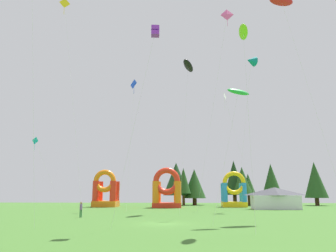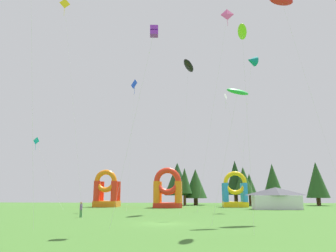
# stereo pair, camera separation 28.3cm
# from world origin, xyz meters

# --- Properties ---
(ground_plane) EXTENTS (120.00, 120.00, 0.00)m
(ground_plane) POSITION_xyz_m (0.00, 0.00, 0.00)
(ground_plane) COLOR #3D6B28
(kite_white_diamond) EXTENTS (5.28, 2.03, 19.60)m
(kite_white_diamond) POSITION_xyz_m (9.06, 24.43, 18.89)
(kite_white_diamond) COLOR white
(kite_white_diamond) RESTS_ON ground_plane
(kite_pink_diamond) EXTENTS (5.19, 5.19, 27.58)m
(kite_pink_diamond) POSITION_xyz_m (8.09, 10.86, 26.75)
(kite_pink_diamond) COLOR #EA599E
(kite_pink_diamond) RESTS_ON ground_plane
(kite_teal_delta) EXTENTS (3.63, 6.85, 25.75)m
(kite_teal_delta) POSITION_xyz_m (13.52, 22.26, 24.83)
(kite_teal_delta) COLOR #0C7F7A
(kite_teal_delta) RESTS_ON ground_plane
(kite_purple_box) EXTENTS (3.58, 0.75, 16.72)m
(kite_purple_box) POSITION_xyz_m (-0.37, -4.73, 16.24)
(kite_purple_box) COLOR purple
(kite_purple_box) RESTS_ON ground_plane
(kite_black_parafoil) EXTENTS (2.55, 7.48, 22.65)m
(kite_black_parafoil) POSITION_xyz_m (2.70, 16.49, 21.80)
(kite_black_parafoil) COLOR black
(kite_black_parafoil) RESTS_ON ground_plane
(kite_green_parafoil) EXTENTS (4.13, 2.05, 12.62)m
(kite_green_parafoil) POSITION_xyz_m (7.21, -0.33, 12.12)
(kite_green_parafoil) COLOR green
(kite_green_parafoil) RESTS_ON ground_plane
(kite_blue_diamond) EXTENTS (1.20, 4.84, 20.99)m
(kite_blue_diamond) POSITION_xyz_m (-6.25, 20.70, 20.24)
(kite_blue_diamond) COLOR blue
(kite_blue_diamond) RESTS_ON ground_plane
(kite_lime_parafoil) EXTENTS (1.16, 3.75, 16.35)m
(kite_lime_parafoil) POSITION_xyz_m (7.05, -5.03, 15.83)
(kite_lime_parafoil) COLOR #8CD826
(kite_lime_parafoil) RESTS_ON ground_plane
(kite_red_parafoil) EXTENTS (8.81, 4.75, 26.89)m
(kite_red_parafoil) POSITION_xyz_m (14.27, 6.77, 26.15)
(kite_red_parafoil) COLOR red
(kite_red_parafoil) RESTS_ON ground_plane
(kite_cyan_diamond) EXTENTS (5.08, 2.38, 11.70)m
(kite_cyan_diamond) POSITION_xyz_m (-23.09, 21.96, 11.14)
(kite_cyan_diamond) COLOR #19B7CC
(kite_cyan_diamond) RESTS_ON ground_plane
(kite_yellow_diamond) EXTENTS (4.84, 1.97, 26.94)m
(kite_yellow_diamond) POSITION_xyz_m (-13.13, 6.40, 26.07)
(kite_yellow_diamond) COLOR yellow
(kite_yellow_diamond) RESTS_ON ground_plane
(person_far_side) EXTENTS (0.41, 0.41, 1.71)m
(person_far_side) POSITION_xyz_m (-9.69, 6.68, 1.01)
(person_far_side) COLOR #33723F
(person_far_side) RESTS_ON ground_plane
(inflatable_red_slide) EXTENTS (4.63, 3.56, 6.78)m
(inflatable_red_slide) POSITION_xyz_m (11.43, 34.17, 2.58)
(inflatable_red_slide) COLOR yellow
(inflatable_red_slide) RESTS_ON ground_plane
(inflatable_yellow_castle) EXTENTS (5.26, 4.66, 7.31)m
(inflatable_yellow_castle) POSITION_xyz_m (-1.40, 31.01, 2.84)
(inflatable_yellow_castle) COLOR red
(inflatable_yellow_castle) RESTS_ON ground_plane
(inflatable_orange_dome) EXTENTS (4.62, 4.38, 7.14)m
(inflatable_orange_dome) POSITION_xyz_m (-13.61, 33.57, 2.72)
(inflatable_orange_dome) COLOR orange
(inflatable_orange_dome) RESTS_ON ground_plane
(festival_tent) EXTENTS (7.58, 3.41, 3.61)m
(festival_tent) POSITION_xyz_m (17.06, 26.00, 1.81)
(festival_tent) COLOR silver
(festival_tent) RESTS_ON ground_plane
(tree_row_0) EXTENTS (5.82, 5.82, 9.44)m
(tree_row_0) POSITION_xyz_m (-0.03, 43.42, 5.74)
(tree_row_0) COLOR #4C331E
(tree_row_0) RESTS_ON ground_plane
(tree_row_1) EXTENTS (3.24, 3.24, 8.13)m
(tree_row_1) POSITION_xyz_m (1.63, 42.04, 5.27)
(tree_row_1) COLOR #4C331E
(tree_row_1) RESTS_ON ground_plane
(tree_row_2) EXTENTS (5.08, 5.08, 8.01)m
(tree_row_2) POSITION_xyz_m (4.08, 44.12, 4.73)
(tree_row_2) COLOR #4C331E
(tree_row_2) RESTS_ON ground_plane
(tree_row_3) EXTENTS (4.54, 4.54, 9.77)m
(tree_row_3) POSITION_xyz_m (12.88, 43.03, 5.97)
(tree_row_3) COLOR #4C331E
(tree_row_3) RESTS_ON ground_plane
(tree_row_4) EXTENTS (4.27, 4.27, 8.15)m
(tree_row_4) POSITION_xyz_m (14.22, 40.54, 5.18)
(tree_row_4) COLOR #4C331E
(tree_row_4) RESTS_ON ground_plane
(tree_row_5) EXTENTS (3.08, 3.08, 6.80)m
(tree_row_5) POSITION_xyz_m (15.77, 42.12, 4.50)
(tree_row_5) COLOR #4C331E
(tree_row_5) RESTS_ON ground_plane
(tree_row_6) EXTENTS (4.15, 4.15, 9.03)m
(tree_row_6) POSITION_xyz_m (20.98, 42.80, 5.55)
(tree_row_6) COLOR #4C331E
(tree_row_6) RESTS_ON ground_plane
(tree_row_7) EXTENTS (4.79, 4.79, 9.38)m
(tree_row_7) POSITION_xyz_m (30.35, 42.61, 5.47)
(tree_row_7) COLOR #4C331E
(tree_row_7) RESTS_ON ground_plane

